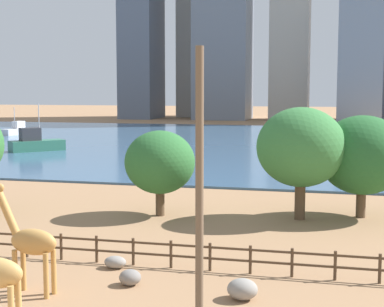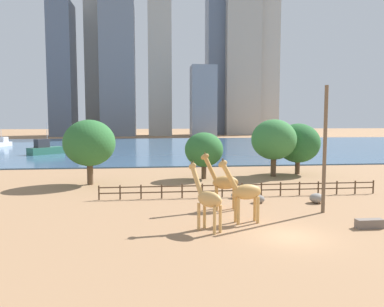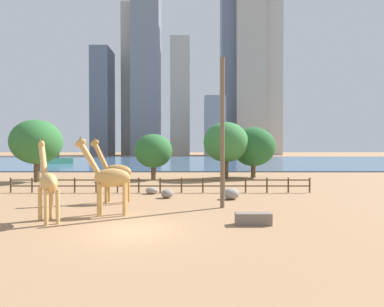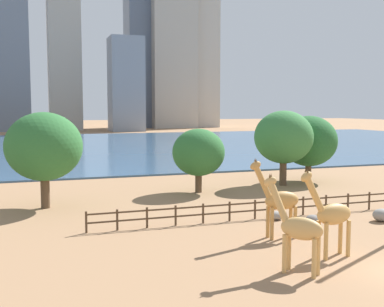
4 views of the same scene
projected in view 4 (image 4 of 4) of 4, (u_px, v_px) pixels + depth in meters
The scene contains 16 objects.
ground_plane at pixel (112, 145), 96.89m from camera, with size 400.00×400.00×0.00m, color #9E7551.
harbor_water at pixel (115, 145), 94.06m from camera, with size 180.00×86.00×0.20m, color #3D6084.
giraffe_tall at pixel (279, 200), 27.35m from camera, with size 3.09×0.97×4.64m.
giraffe_companion at pixel (298, 228), 21.49m from camera, with size 2.22×2.60×4.45m.
giraffe_young at pixel (331, 214), 23.83m from camera, with size 3.22×1.03×4.57m.
boulder_near_fence at pixel (276, 216), 32.02m from camera, with size 1.05×0.77×0.57m, color gray.
boulder_by_pole at pixel (313, 220), 30.53m from camera, with size 0.94×0.90×0.67m, color gray.
boulder_small at pixel (382, 215), 31.58m from camera, with size 1.22×1.11×0.84m, color gray.
enclosure_fence at pixel (280, 206), 32.81m from camera, with size 26.14×0.14×1.30m.
tree_left_large at pixel (199, 153), 42.14m from camera, with size 4.62×4.62×5.63m.
tree_center_broad at pixel (284, 137), 45.92m from camera, with size 5.63×5.63×7.19m.
tree_right_tall at pixel (44, 147), 35.39m from camera, with size 5.63×5.63×7.14m.
tree_left_small at pixel (309, 141), 48.69m from camera, with size 5.69×5.69×6.65m.
skyline_tower_needle at pixel (126, 84), 153.27m from camera, with size 10.46×9.79×29.74m, color gray.
skyline_block_left at pixel (63, 34), 159.48m from camera, with size 10.28×13.17×63.43m, color #ADA89E.
skyline_tower_far at pixel (172, 0), 175.89m from camera, with size 16.25×12.48×93.25m, color #ADA89E.
Camera 4 is at (-16.19, -16.62, 7.44)m, focal length 45.00 mm.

